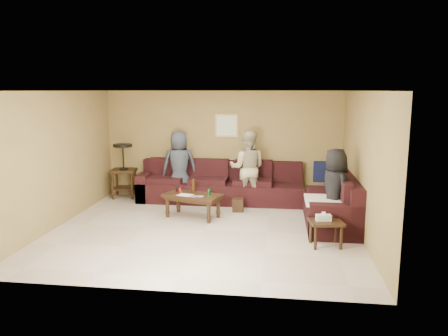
{
  "coord_description": "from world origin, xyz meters",
  "views": [
    {
      "loc": [
        1.33,
        -7.53,
        2.51
      ],
      "look_at": [
        0.25,
        0.85,
        1.0
      ],
      "focal_mm": 35.0,
      "sensor_mm": 36.0,
      "label": 1
    }
  ],
  "objects_px": {
    "coffee_table": "(193,198)",
    "side_table_right": "(326,224)",
    "sectional_sofa": "(254,194)",
    "person_middle": "(247,168)",
    "person_right": "(335,190)",
    "person_left": "(179,166)",
    "end_table_left": "(124,170)",
    "waste_bin": "(238,205)"
  },
  "relations": [
    {
      "from": "waste_bin",
      "to": "person_middle",
      "type": "xyz_separation_m",
      "value": [
        0.15,
        0.55,
        0.69
      ]
    },
    {
      "from": "sectional_sofa",
      "to": "side_table_right",
      "type": "bearing_deg",
      "value": -58.49
    },
    {
      "from": "sectional_sofa",
      "to": "side_table_right",
      "type": "distance_m",
      "value": 2.46
    },
    {
      "from": "side_table_right",
      "to": "person_left",
      "type": "bearing_deg",
      "value": 139.12
    },
    {
      "from": "side_table_right",
      "to": "person_middle",
      "type": "bearing_deg",
      "value": 121.02
    },
    {
      "from": "end_table_left",
      "to": "person_right",
      "type": "height_order",
      "value": "person_right"
    },
    {
      "from": "end_table_left",
      "to": "side_table_right",
      "type": "xyz_separation_m",
      "value": [
        4.41,
        -2.77,
        -0.29
      ]
    },
    {
      "from": "coffee_table",
      "to": "end_table_left",
      "type": "height_order",
      "value": "end_table_left"
    },
    {
      "from": "sectional_sofa",
      "to": "coffee_table",
      "type": "bearing_deg",
      "value": -147.14
    },
    {
      "from": "coffee_table",
      "to": "side_table_right",
      "type": "relative_size",
      "value": 2.16
    },
    {
      "from": "side_table_right",
      "to": "waste_bin",
      "type": "xyz_separation_m",
      "value": [
        -1.61,
        1.89,
        -0.24
      ]
    },
    {
      "from": "person_middle",
      "to": "coffee_table",
      "type": "bearing_deg",
      "value": 48.69
    },
    {
      "from": "sectional_sofa",
      "to": "person_middle",
      "type": "bearing_deg",
      "value": 117.88
    },
    {
      "from": "sectional_sofa",
      "to": "person_left",
      "type": "distance_m",
      "value": 1.88
    },
    {
      "from": "sectional_sofa",
      "to": "side_table_right",
      "type": "height_order",
      "value": "sectional_sofa"
    },
    {
      "from": "coffee_table",
      "to": "person_right",
      "type": "height_order",
      "value": "person_right"
    },
    {
      "from": "coffee_table",
      "to": "person_middle",
      "type": "relative_size",
      "value": 0.76
    },
    {
      "from": "coffee_table",
      "to": "person_left",
      "type": "xyz_separation_m",
      "value": [
        -0.56,
        1.29,
        0.41
      ]
    },
    {
      "from": "side_table_right",
      "to": "person_middle",
      "type": "height_order",
      "value": "person_middle"
    },
    {
      "from": "sectional_sofa",
      "to": "coffee_table",
      "type": "distance_m",
      "value": 1.41
    },
    {
      "from": "person_left",
      "to": "person_right",
      "type": "xyz_separation_m",
      "value": [
        3.25,
        -1.77,
        -0.06
      ]
    },
    {
      "from": "person_middle",
      "to": "side_table_right",
      "type": "bearing_deg",
      "value": 122.01
    },
    {
      "from": "end_table_left",
      "to": "coffee_table",
      "type": "bearing_deg",
      "value": -36.62
    },
    {
      "from": "side_table_right",
      "to": "person_left",
      "type": "relative_size",
      "value": 0.36
    },
    {
      "from": "end_table_left",
      "to": "person_middle",
      "type": "height_order",
      "value": "person_middle"
    },
    {
      "from": "coffee_table",
      "to": "waste_bin",
      "type": "relative_size",
      "value": 4.54
    },
    {
      "from": "coffee_table",
      "to": "side_table_right",
      "type": "height_order",
      "value": "coffee_table"
    },
    {
      "from": "end_table_left",
      "to": "waste_bin",
      "type": "height_order",
      "value": "end_table_left"
    },
    {
      "from": "sectional_sofa",
      "to": "waste_bin",
      "type": "height_order",
      "value": "sectional_sofa"
    },
    {
      "from": "side_table_right",
      "to": "sectional_sofa",
      "type": "bearing_deg",
      "value": 121.51
    },
    {
      "from": "end_table_left",
      "to": "person_middle",
      "type": "xyz_separation_m",
      "value": [
        2.94,
        -0.34,
        0.17
      ]
    },
    {
      "from": "sectional_sofa",
      "to": "waste_bin",
      "type": "xyz_separation_m",
      "value": [
        -0.33,
        -0.21,
        -0.19
      ]
    },
    {
      "from": "waste_bin",
      "to": "person_middle",
      "type": "distance_m",
      "value": 0.89
    },
    {
      "from": "side_table_right",
      "to": "waste_bin",
      "type": "distance_m",
      "value": 2.49
    },
    {
      "from": "side_table_right",
      "to": "person_right",
      "type": "height_order",
      "value": "person_right"
    },
    {
      "from": "sectional_sofa",
      "to": "end_table_left",
      "type": "relative_size",
      "value": 3.68
    },
    {
      "from": "person_right",
      "to": "person_middle",
      "type": "bearing_deg",
      "value": 22.07
    },
    {
      "from": "coffee_table",
      "to": "person_middle",
      "type": "height_order",
      "value": "person_middle"
    },
    {
      "from": "sectional_sofa",
      "to": "coffee_table",
      "type": "height_order",
      "value": "sectional_sofa"
    },
    {
      "from": "person_right",
      "to": "coffee_table",
      "type": "bearing_deg",
      "value": 55.08
    },
    {
      "from": "coffee_table",
      "to": "end_table_left",
      "type": "relative_size",
      "value": 0.99
    },
    {
      "from": "person_middle",
      "to": "person_left",
      "type": "bearing_deg",
      "value": -5.84
    }
  ]
}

